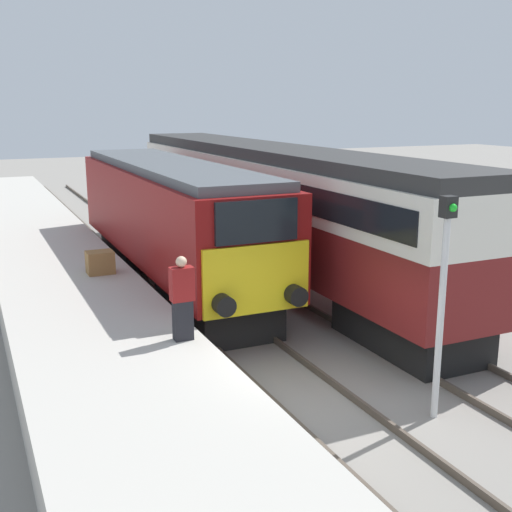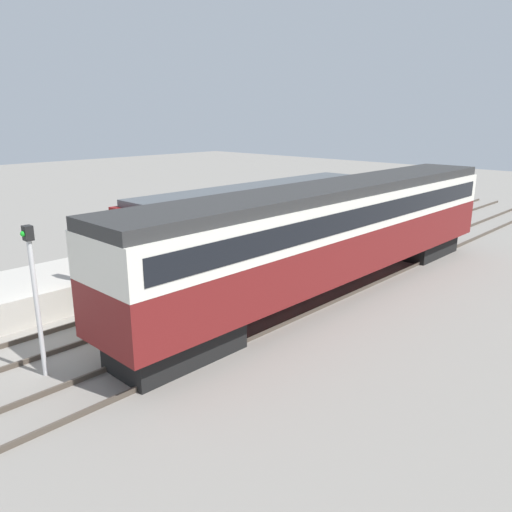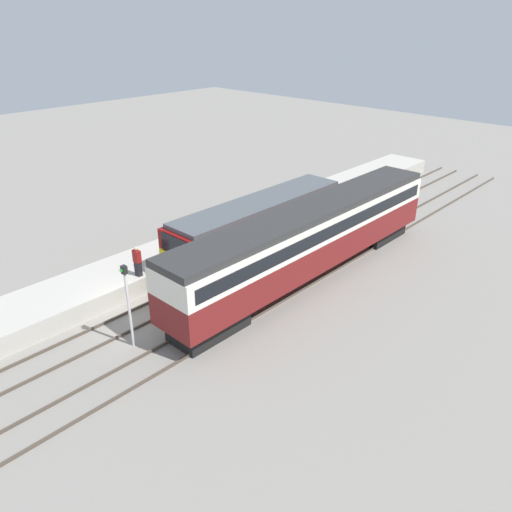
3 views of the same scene
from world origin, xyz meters
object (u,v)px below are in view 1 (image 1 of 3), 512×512
passenger_carriage (268,196)px  signal_post (443,290)px  person_on_platform (182,299)px  luggage_crate (100,262)px  locomotive (171,219)px

passenger_carriage → signal_post: (-1.70, -10.42, -0.16)m
signal_post → person_on_platform: bearing=141.2°
passenger_carriage → luggage_crate: (-5.83, -1.82, -1.19)m
locomotive → luggage_crate: bearing=-149.2°
locomotive → person_on_platform: 7.37m
signal_post → luggage_crate: 9.60m
person_on_platform → signal_post: 4.75m
passenger_carriage → locomotive: bearing=-173.9°
person_on_platform → signal_post: signal_post is taller
locomotive → luggage_crate: size_ratio=18.24×
locomotive → passenger_carriage: size_ratio=0.66×
passenger_carriage → luggage_crate: passenger_carriage is taller
locomotive → person_on_platform: size_ratio=7.77×
locomotive → signal_post: 10.20m
person_on_platform → luggage_crate: bearing=94.6°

